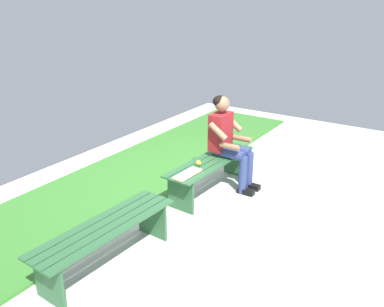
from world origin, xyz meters
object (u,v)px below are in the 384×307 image
object	(u,v)px
bench_far	(106,235)
book_open	(187,174)
person_seated	(228,139)
apple	(198,163)
bench_near	(211,168)

from	to	relation	value
bench_far	book_open	size ratio (longest dim) A/B	3.76
person_seated	book_open	size ratio (longest dim) A/B	2.98
apple	book_open	world-z (taller)	apple
book_open	bench_far	bearing A→B (deg)	2.69
bench_near	bench_far	distance (m)	1.94
person_seated	apple	bearing A→B (deg)	-15.65
person_seated	book_open	world-z (taller)	person_seated
apple	book_open	xyz separation A→B (m)	(0.32, 0.05, -0.03)
person_seated	bench_near	bearing A→B (deg)	-20.15
bench_far	apple	size ratio (longest dim) A/B	22.11
bench_near	bench_far	world-z (taller)	same
bench_far	person_seated	xyz separation A→B (m)	(-2.22, 0.10, 0.35)
bench_near	bench_far	bearing A→B (deg)	0.00
person_seated	book_open	xyz separation A→B (m)	(0.83, -0.10, -0.23)
book_open	apple	bearing A→B (deg)	-168.75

